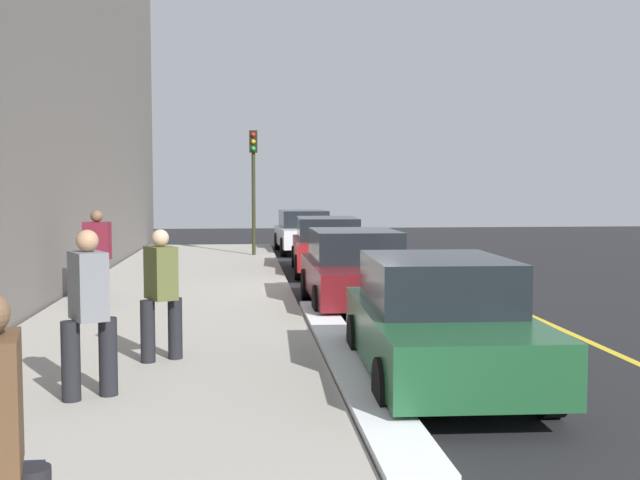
% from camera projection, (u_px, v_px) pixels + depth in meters
% --- Properties ---
extents(ground_plane, '(56.00, 56.00, 0.00)m').
position_uv_depth(ground_plane, '(343.00, 302.00, 15.62)').
color(ground_plane, black).
extents(sidewalk, '(28.00, 4.60, 0.15)m').
position_uv_depth(sidewalk, '(180.00, 300.00, 15.29)').
color(sidewalk, '#A39E93').
rests_on(sidewalk, ground).
extents(lane_stripe_centre, '(28.00, 0.14, 0.01)m').
position_uv_depth(lane_stripe_centre, '(494.00, 299.00, 15.94)').
color(lane_stripe_centre, gold).
rests_on(lane_stripe_centre, ground).
extents(snow_bank_curb, '(8.69, 0.56, 0.22)m').
position_uv_depth(snow_bank_curb, '(346.00, 359.00, 9.92)').
color(snow_bank_curb, white).
rests_on(snow_bank_curb, ground).
extents(parked_car_white, '(4.53, 2.00, 1.51)m').
position_uv_depth(parked_car_white, '(304.00, 231.00, 27.34)').
color(parked_car_white, black).
rests_on(parked_car_white, ground).
extents(parked_car_red, '(4.79, 2.04, 1.51)m').
position_uv_depth(parked_car_red, '(328.00, 245.00, 20.85)').
color(parked_car_red, black).
rests_on(parked_car_red, ground).
extents(parked_car_maroon, '(4.27, 1.90, 1.51)m').
position_uv_depth(parked_car_maroon, '(355.00, 269.00, 14.75)').
color(parked_car_maroon, black).
rests_on(parked_car_maroon, ground).
extents(parked_car_green, '(4.21, 2.01, 1.51)m').
position_uv_depth(parked_car_green, '(439.00, 321.00, 9.04)').
color(parked_car_green, black).
rests_on(parked_car_green, ground).
extents(pedestrian_burgundy_coat, '(0.58, 0.50, 1.77)m').
position_uv_depth(pedestrian_burgundy_coat, '(97.00, 254.00, 14.38)').
color(pedestrian_burgundy_coat, black).
rests_on(pedestrian_burgundy_coat, sidewalk).
extents(pedestrian_olive_coat, '(0.53, 0.51, 1.67)m').
position_uv_depth(pedestrian_olive_coat, '(161.00, 291.00, 9.62)').
color(pedestrian_olive_coat, black).
rests_on(pedestrian_olive_coat, sidewalk).
extents(pedestrian_grey_coat, '(0.56, 0.54, 1.76)m').
position_uv_depth(pedestrian_grey_coat, '(89.00, 309.00, 7.89)').
color(pedestrian_grey_coat, black).
rests_on(pedestrian_grey_coat, sidewalk).
extents(traffic_light_pole, '(0.35, 0.26, 4.01)m').
position_uv_depth(traffic_light_pole, '(253.00, 170.00, 24.54)').
color(traffic_light_pole, '#2D2D19').
rests_on(traffic_light_pole, sidewalk).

